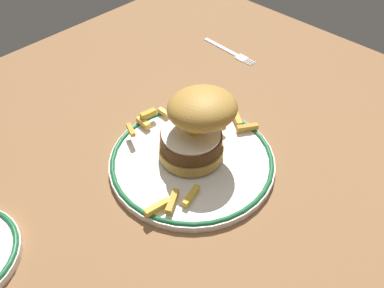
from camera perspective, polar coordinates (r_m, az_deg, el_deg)
ground_plane at (r=71.33cm, az=4.28°, el=-4.30°), size 112.75×99.79×4.00cm
dinner_plate at (r=69.63cm, az=0.00°, el=-2.24°), size 26.62×26.62×1.60cm
burger at (r=65.74cm, az=0.69°, el=2.63°), size 14.27×13.93×12.41cm
fries_pile at (r=70.93cm, az=-0.54°, el=0.57°), size 19.62×26.81×2.26cm
fork at (r=97.27cm, az=5.03°, el=12.06°), size 14.45×2.31×0.36cm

